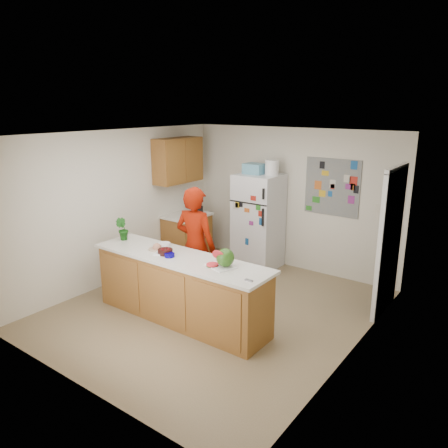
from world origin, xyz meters
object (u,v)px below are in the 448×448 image
Objects in this scene: refrigerator at (258,221)px; person at (195,246)px; watermelon at (225,258)px; cherry_bowl at (165,252)px.

person is at bearing -88.04° from refrigerator.
cherry_bowl is at bearing -174.77° from watermelon.
watermelon is (0.91, -0.51, 0.17)m from person.
cherry_bowl is at bearing 80.37° from person.
person is 8.66× the size of cherry_bowl.
watermelon is 1.13× the size of cherry_bowl.
refrigerator is at bearing 112.64° from watermelon.
refrigerator is 0.96× the size of person.
cherry_bowl is at bearing -89.24° from refrigerator.
cherry_bowl is (-0.03, -0.60, 0.07)m from person.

